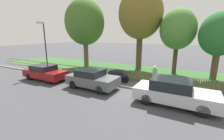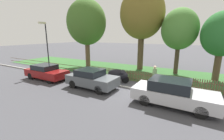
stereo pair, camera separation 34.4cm
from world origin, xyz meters
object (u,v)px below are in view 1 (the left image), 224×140
(parked_car_black_saloon, at_px, (92,79))
(pedestrian_near_fence, at_px, (154,74))
(tree_behind_motorcycle, at_px, (141,14))
(tree_mid_park, at_px, (178,30))
(tree_far_left, at_px, (220,35))
(parked_car_silver_hatchback, at_px, (45,72))
(covered_motorcycle, at_px, (118,74))
(parked_car_navy_estate, at_px, (174,92))
(street_lamp, at_px, (44,41))
(tree_nearest_kerb, at_px, (85,23))

(parked_car_black_saloon, relative_size, pedestrian_near_fence, 2.40)
(tree_behind_motorcycle, xyz_separation_m, pedestrian_near_fence, (2.96, -5.22, -5.24))
(tree_mid_park, bearing_deg, tree_far_left, -13.86)
(parked_car_black_saloon, bearing_deg, tree_far_left, 40.92)
(tree_behind_motorcycle, xyz_separation_m, tree_mid_park, (3.93, -0.23, -1.72))
(parked_car_silver_hatchback, relative_size, covered_motorcycle, 2.01)
(pedestrian_near_fence, bearing_deg, tree_behind_motorcycle, -35.92)
(parked_car_navy_estate, xyz_separation_m, tree_behind_motorcycle, (-4.68, 8.06, 5.40))
(parked_car_black_saloon, xyz_separation_m, street_lamp, (-6.80, 1.50, 2.57))
(parked_car_silver_hatchback, xyz_separation_m, pedestrian_near_fence, (8.98, 2.90, 0.24))
(parked_car_silver_hatchback, xyz_separation_m, tree_mid_park, (9.95, 7.89, 3.77))
(pedestrian_near_fence, bearing_deg, street_lamp, 31.01)
(covered_motorcycle, distance_m, street_lamp, 8.37)
(parked_car_silver_hatchback, height_order, tree_behind_motorcycle, tree_behind_motorcycle)
(covered_motorcycle, height_order, tree_nearest_kerb, tree_nearest_kerb)
(covered_motorcycle, relative_size, street_lamp, 0.39)
(tree_nearest_kerb, bearing_deg, covered_motorcycle, -32.37)
(tree_behind_motorcycle, xyz_separation_m, tree_far_left, (7.30, -1.06, -2.21))
(tree_nearest_kerb, xyz_separation_m, tree_mid_park, (10.24, 1.50, -0.93))
(tree_far_left, bearing_deg, parked_car_silver_hatchback, -152.09)
(parked_car_black_saloon, xyz_separation_m, pedestrian_near_fence, (4.00, 2.73, 0.19))
(pedestrian_near_fence, bearing_deg, tree_nearest_kerb, 3.86)
(covered_motorcycle, xyz_separation_m, pedestrian_near_fence, (2.88, 0.56, 0.23))
(covered_motorcycle, bearing_deg, tree_behind_motorcycle, 88.06)
(covered_motorcycle, distance_m, tree_far_left, 9.22)
(parked_car_navy_estate, bearing_deg, tree_far_left, 70.49)
(parked_car_black_saloon, xyz_separation_m, tree_far_left, (8.34, 6.89, 3.22))
(parked_car_black_saloon, xyz_separation_m, covered_motorcycle, (1.12, 2.17, -0.04))
(tree_mid_park, height_order, pedestrian_near_fence, tree_mid_park)
(pedestrian_near_fence, xyz_separation_m, street_lamp, (-10.80, -1.23, 2.38))
(covered_motorcycle, xyz_separation_m, street_lamp, (-7.92, -0.67, 2.61))
(parked_car_navy_estate, bearing_deg, parked_car_silver_hatchback, -178.69)
(tree_nearest_kerb, bearing_deg, parked_car_navy_estate, -29.97)
(parked_car_silver_hatchback, relative_size, tree_nearest_kerb, 0.50)
(tree_behind_motorcycle, relative_size, street_lamp, 1.74)
(tree_nearest_kerb, bearing_deg, pedestrian_near_fence, -20.64)
(tree_mid_park, xyz_separation_m, tree_far_left, (3.37, -0.83, -0.50))
(tree_far_left, distance_m, pedestrian_near_fence, 6.73)
(parked_car_navy_estate, xyz_separation_m, tree_nearest_kerb, (-10.99, 6.33, 4.62))
(tree_mid_park, bearing_deg, pedestrian_near_fence, -100.97)
(parked_car_black_saloon, xyz_separation_m, tree_behind_motorcycle, (1.04, 7.95, 5.43))
(parked_car_navy_estate, relative_size, tree_nearest_kerb, 0.55)
(tree_mid_park, bearing_deg, street_lamp, -152.12)
(tree_far_left, bearing_deg, parked_car_black_saloon, -140.44)
(covered_motorcycle, bearing_deg, parked_car_silver_hatchback, -161.77)
(parked_car_silver_hatchback, xyz_separation_m, parked_car_navy_estate, (10.70, 0.05, 0.08))
(covered_motorcycle, height_order, tree_mid_park, tree_mid_park)
(tree_behind_motorcycle, bearing_deg, tree_nearest_kerb, -164.69)
(parked_car_black_saloon, height_order, parked_car_navy_estate, parked_car_navy_estate)
(parked_car_navy_estate, height_order, tree_behind_motorcycle, tree_behind_motorcycle)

